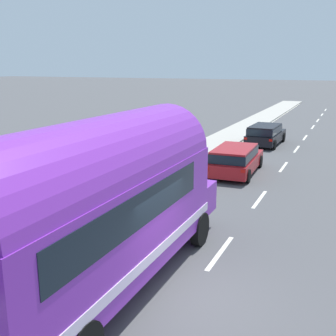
{
  "coord_description": "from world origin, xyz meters",
  "views": [
    {
      "loc": [
        3.1,
        -8.03,
        5.22
      ],
      "look_at": [
        -2.02,
        3.45,
        2.1
      ],
      "focal_mm": 44.45,
      "sensor_mm": 36.0,
      "label": 1
    }
  ],
  "objects": [
    {
      "name": "lane_markings",
      "position": [
        -2.69,
        13.17,
        0.0
      ],
      "size": [
        3.96,
        80.0,
        0.01
      ],
      "color": "silver",
      "rests_on": "ground"
    },
    {
      "name": "ground_plane",
      "position": [
        0.0,
        0.0,
        0.0
      ],
      "size": [
        300.0,
        300.0,
        0.0
      ],
      "primitive_type": "plane",
      "color": "#4C4C4F"
    },
    {
      "name": "car_lead",
      "position": [
        -1.98,
        11.44,
        0.79
      ],
      "size": [
        2.16,
        4.7,
        1.37
      ],
      "color": "#A5191E",
      "rests_on": "ground"
    },
    {
      "name": "car_second",
      "position": [
        -2.15,
        19.73,
        0.79
      ],
      "size": [
        2.05,
        4.59,
        1.37
      ],
      "color": "black",
      "rests_on": "ground"
    },
    {
      "name": "sidewalk_slab",
      "position": [
        -5.15,
        10.0,
        0.07
      ],
      "size": [
        2.65,
        90.0,
        0.15
      ],
      "primitive_type": "cube",
      "color": "#ADA89E",
      "rests_on": "ground"
    },
    {
      "name": "painted_bus",
      "position": [
        -1.92,
        -1.01,
        2.31
      ],
      "size": [
        2.62,
        10.42,
        4.12
      ],
      "color": "purple",
      "rests_on": "ground"
    }
  ]
}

